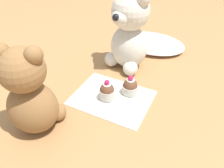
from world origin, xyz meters
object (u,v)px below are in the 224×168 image
teddy_bear_cream (129,32)px  cupcake_near_cream_bear (130,87)px  teddy_bear_tan (30,94)px  cupcake_near_tan_bear (107,91)px

teddy_bear_cream → cupcake_near_cream_bear: (0.07, -0.15, -0.11)m
teddy_bear_cream → teddy_bear_tan: (-0.09, -0.38, -0.02)m
teddy_bear_tan → teddy_bear_cream: bearing=-120.2°
teddy_bear_cream → teddy_bear_tan: size_ratio=1.14×
teddy_bear_cream → cupcake_near_tan_bear: teddy_bear_cream is taller
cupcake_near_cream_bear → teddy_bear_tan: bearing=-125.4°
teddy_bear_cream → cupcake_near_cream_bear: teddy_bear_cream is taller
teddy_bear_cream → cupcake_near_cream_bear: bearing=-48.4°
teddy_bear_cream → cupcake_near_cream_bear: 0.20m
cupcake_near_cream_bear → teddy_bear_cream: bearing=116.2°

